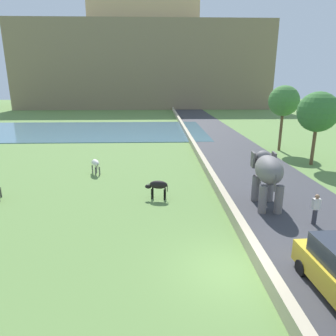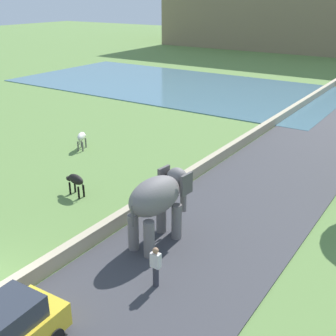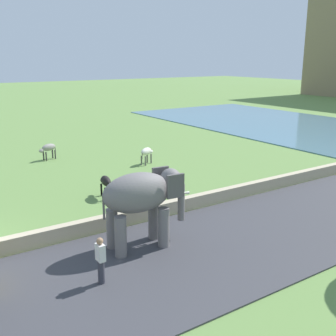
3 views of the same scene
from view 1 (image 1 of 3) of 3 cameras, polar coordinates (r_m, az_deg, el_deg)
The scene contains 12 objects.
ground_plane at distance 12.35m, azimuth 11.41°, elevation -18.39°, with size 220.00×220.00×0.00m, color #608442.
road_surface at distance 31.60m, azimuth 12.08°, elevation 3.09°, with size 7.00×120.00×0.06m, color #38383D.
barrier_wall at distance 28.90m, azimuth 5.72°, elevation 2.77°, with size 0.40×110.00×0.65m, color tan.
lake at distance 45.73m, azimuth -16.47°, elevation 6.73°, with size 36.00×18.00×0.08m, color slate.
hill_distant at distance 90.43m, azimuth -4.37°, elevation 18.24°, with size 64.00×28.00×20.96m, color #897556.
fort_on_hill at distance 91.97m, azimuth -4.48°, elevation 26.71°, with size 29.29×8.00×7.78m.
elephant at distance 17.81m, azimuth 18.14°, elevation -0.69°, with size 1.63×3.52×2.99m.
person_beside_elephant at distance 16.68m, azimuth 25.93°, elevation -6.91°, with size 0.36×0.22×1.63m.
cow_white at distance 23.90m, azimuth -13.47°, elevation 0.85°, with size 0.96×1.37×1.15m.
cow_black at distance 18.35m, azimuth -1.96°, elevation -3.33°, with size 1.42×0.63×1.15m.
tree_near at distance 32.86m, azimuth 20.89°, elevation 11.64°, with size 3.00×3.00×6.51m.
tree_mid at distance 28.09m, azimuth 26.29°, elevation 9.38°, with size 3.29×3.29×6.12m.
Camera 1 is at (-2.67, -9.87, 6.91)m, focal length 32.51 mm.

